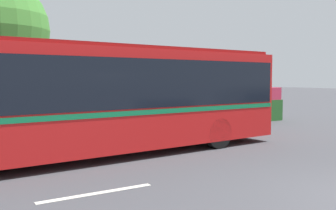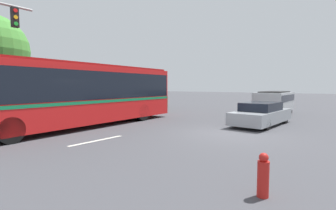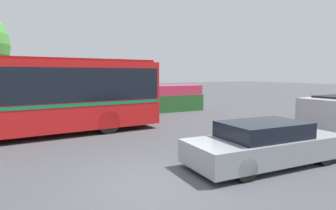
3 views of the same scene
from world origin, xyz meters
name	(u,v)px [view 1 (image 1 of 3)]	position (x,y,z in m)	size (l,w,h in m)	color
city_bus	(107,94)	(-2.91, 6.93, 1.85)	(12.08, 3.34, 3.24)	red
flowering_hedge	(213,107)	(4.64, 11.34, 0.89)	(8.61, 1.36, 1.80)	#286028
lane_stripe_mid	(97,193)	(-4.59, 3.46, 0.01)	(2.40, 0.16, 0.01)	silver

